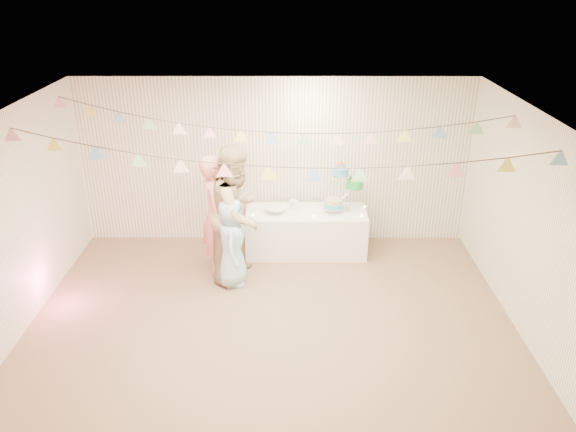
{
  "coord_description": "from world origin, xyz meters",
  "views": [
    {
      "loc": [
        0.21,
        -5.71,
        4.07
      ],
      "look_at": [
        0.2,
        0.8,
        1.15
      ],
      "focal_mm": 35.0,
      "sensor_mm": 36.0,
      "label": 1
    }
  ],
  "objects_px": {
    "person_adult_b": "(237,213)",
    "person_child": "(232,243)",
    "person_adult_a": "(217,214)",
    "cake_stand": "(344,184)",
    "table": "(306,232)"
  },
  "relations": [
    {
      "from": "table",
      "to": "person_adult_b",
      "type": "bearing_deg",
      "value": -143.72
    },
    {
      "from": "table",
      "to": "cake_stand",
      "type": "xyz_separation_m",
      "value": [
        0.55,
        0.05,
        0.77
      ]
    },
    {
      "from": "cake_stand",
      "to": "person_child",
      "type": "xyz_separation_m",
      "value": [
        -1.59,
        -0.99,
        -0.48
      ]
    },
    {
      "from": "table",
      "to": "person_adult_a",
      "type": "height_order",
      "value": "person_adult_a"
    },
    {
      "from": "person_adult_a",
      "to": "person_adult_b",
      "type": "height_order",
      "value": "person_adult_b"
    },
    {
      "from": "person_adult_b",
      "to": "person_child",
      "type": "distance_m",
      "value": 0.41
    },
    {
      "from": "person_child",
      "to": "table",
      "type": "bearing_deg",
      "value": -48.91
    },
    {
      "from": "table",
      "to": "person_adult_a",
      "type": "bearing_deg",
      "value": -157.22
    },
    {
      "from": "person_adult_a",
      "to": "person_child",
      "type": "bearing_deg",
      "value": -151.8
    },
    {
      "from": "person_adult_a",
      "to": "person_child",
      "type": "distance_m",
      "value": 0.53
    },
    {
      "from": "person_adult_b",
      "to": "cake_stand",
      "type": "bearing_deg",
      "value": -42.07
    },
    {
      "from": "cake_stand",
      "to": "person_adult_b",
      "type": "height_order",
      "value": "person_adult_b"
    },
    {
      "from": "cake_stand",
      "to": "person_child",
      "type": "bearing_deg",
      "value": -148.0
    },
    {
      "from": "person_adult_b",
      "to": "person_child",
      "type": "relative_size",
      "value": 1.53
    },
    {
      "from": "person_child",
      "to": "cake_stand",
      "type": "bearing_deg",
      "value": -59.17
    }
  ]
}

